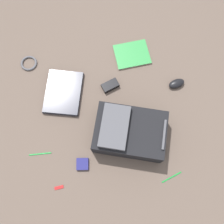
{
  "coord_description": "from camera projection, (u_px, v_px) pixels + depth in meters",
  "views": [
    {
      "loc": [
        0.48,
        -0.04,
        1.64
      ],
      "look_at": [
        -0.01,
        0.04,
        0.02
      ],
      "focal_mm": 41.93,
      "sensor_mm": 36.0,
      "label": 1
    }
  ],
  "objects": [
    {
      "name": "pen_black",
      "position": [
        172.0,
        177.0,
        1.58
      ],
      "size": [
        0.05,
        0.13,
        0.01
      ],
      "primitive_type": "cylinder",
      "rotation": [
        1.57,
        0.0,
        0.32
      ],
      "color": "#198C33",
      "rests_on": "ground_plane"
    },
    {
      "name": "earbud_pouch",
      "position": [
        82.0,
        164.0,
        1.6
      ],
      "size": [
        0.08,
        0.08,
        0.02
      ],
      "primitive_type": "cube",
      "rotation": [
        0.0,
        0.0,
        1.44
      ],
      "color": "navy",
      "rests_on": "ground_plane"
    },
    {
      "name": "pen_blue",
      "position": [
        40.0,
        154.0,
        1.63
      ],
      "size": [
        0.02,
        0.14,
        0.01
      ],
      "primitive_type": "cylinder",
      "rotation": [
        1.57,
        0.0,
        -0.05
      ],
      "color": "#198C33",
      "rests_on": "ground_plane"
    },
    {
      "name": "usb_stick",
      "position": [
        59.0,
        188.0,
        1.57
      ],
      "size": [
        0.02,
        0.06,
        0.01
      ],
      "primitive_type": "cube",
      "rotation": [
        0.0,
        0.0,
        0.08
      ],
      "color": "#B21919",
      "rests_on": "ground_plane"
    },
    {
      "name": "computer_mouse",
      "position": [
        177.0,
        84.0,
        1.75
      ],
      "size": [
        0.08,
        0.12,
        0.04
      ],
      "primitive_type": "ellipsoid",
      "rotation": [
        0.0,
        0.0,
        0.22
      ],
      "color": "black",
      "rests_on": "ground_plane"
    },
    {
      "name": "power_brick",
      "position": [
        110.0,
        86.0,
        1.75
      ],
      "size": [
        0.09,
        0.13,
        0.03
      ],
      "primitive_type": "cube",
      "rotation": [
        0.0,
        0.0,
        0.34
      ],
      "color": "black",
      "rests_on": "ground_plane"
    },
    {
      "name": "cable_coil",
      "position": [
        29.0,
        63.0,
        1.8
      ],
      "size": [
        0.11,
        0.11,
        0.01
      ],
      "primitive_type": "torus",
      "color": "#4C4C51",
      "rests_on": "ground_plane"
    },
    {
      "name": "ground_plane",
      "position": [
        107.0,
        114.0,
        1.7
      ],
      "size": [
        3.48,
        3.48,
        0.0
      ],
      "primitive_type": "plane",
      "color": "brown"
    },
    {
      "name": "backpack",
      "position": [
        129.0,
        132.0,
        1.59
      ],
      "size": [
        0.41,
        0.49,
        0.18
      ],
      "color": "black",
      "rests_on": "ground_plane"
    },
    {
      "name": "book_comic",
      "position": [
        132.0,
        54.0,
        1.82
      ],
      "size": [
        0.21,
        0.25,
        0.01
      ],
      "color": "silver",
      "rests_on": "ground_plane"
    },
    {
      "name": "laptop",
      "position": [
        63.0,
        92.0,
        1.73
      ],
      "size": [
        0.35,
        0.3,
        0.03
      ],
      "color": "#24242C",
      "rests_on": "ground_plane"
    }
  ]
}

